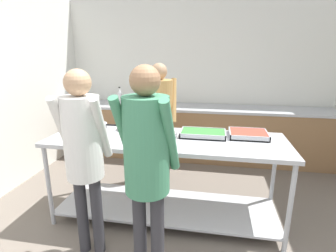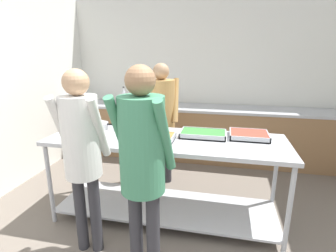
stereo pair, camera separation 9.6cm
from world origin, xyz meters
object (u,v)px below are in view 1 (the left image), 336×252
(sauce_pan, at_px, (97,126))
(water_bottle, at_px, (120,97))
(serving_tray_greens, at_px, (248,134))
(guest_serving_left, at_px, (83,145))
(plate_stack, at_px, (129,127))
(guest_serving_right, at_px, (147,155))
(serving_tray_vegetables, at_px, (155,137))
(serving_tray_roast, at_px, (203,134))
(cook_behind_counter, at_px, (159,112))

(sauce_pan, height_order, water_bottle, water_bottle)
(serving_tray_greens, xyz_separation_m, water_bottle, (-1.94, 1.49, 0.09))
(guest_serving_left, xyz_separation_m, water_bottle, (-0.54, 2.32, 0.01))
(plate_stack, relative_size, guest_serving_left, 0.16)
(guest_serving_left, bearing_deg, serving_tray_greens, 30.67)
(guest_serving_right, bearing_deg, serving_tray_vegetables, 98.59)
(plate_stack, bearing_deg, serving_tray_greens, -1.66)
(serving_tray_greens, relative_size, guest_serving_left, 0.24)
(water_bottle, bearing_deg, serving_tray_roast, -46.29)
(cook_behind_counter, bearing_deg, guest_serving_right, -81.08)
(sauce_pan, height_order, serving_tray_greens, sauce_pan)
(plate_stack, distance_m, water_bottle, 1.59)
(plate_stack, height_order, serving_tray_roast, serving_tray_roast)
(sauce_pan, relative_size, water_bottle, 1.23)
(serving_tray_vegetables, bearing_deg, guest_serving_left, -130.11)
(cook_behind_counter, height_order, water_bottle, cook_behind_counter)
(serving_tray_greens, bearing_deg, guest_serving_right, -129.27)
(sauce_pan, relative_size, serving_tray_vegetables, 0.95)
(serving_tray_greens, bearing_deg, plate_stack, 178.34)
(sauce_pan, height_order, cook_behind_counter, cook_behind_counter)
(serving_tray_roast, bearing_deg, cook_behind_counter, 132.78)
(serving_tray_greens, distance_m, guest_serving_right, 1.29)
(guest_serving_right, xyz_separation_m, water_bottle, (-1.12, 2.49, -0.01))
(guest_serving_right, relative_size, water_bottle, 5.44)
(plate_stack, xyz_separation_m, serving_tray_roast, (0.83, -0.09, 0.00))
(serving_tray_greens, relative_size, guest_serving_right, 0.23)
(serving_tray_roast, distance_m, serving_tray_greens, 0.46)
(serving_tray_vegetables, bearing_deg, serving_tray_greens, 16.28)
(serving_tray_vegetables, xyz_separation_m, water_bottle, (-1.01, 1.76, 0.09))
(plate_stack, height_order, guest_serving_right, guest_serving_right)
(sauce_pan, distance_m, plate_stack, 0.37)
(plate_stack, relative_size, water_bottle, 0.87)
(serving_tray_greens, bearing_deg, water_bottle, 142.46)
(serving_tray_vegetables, height_order, cook_behind_counter, cook_behind_counter)
(plate_stack, height_order, serving_tray_vegetables, serving_tray_vegetables)
(serving_tray_vegetables, distance_m, serving_tray_roast, 0.51)
(sauce_pan, height_order, serving_tray_roast, sauce_pan)
(plate_stack, xyz_separation_m, serving_tray_vegetables, (0.37, -0.31, 0.00))
(sauce_pan, xyz_separation_m, guest_serving_left, (0.25, -0.78, 0.07))
(serving_tray_roast, xyz_separation_m, water_bottle, (-1.48, 1.55, 0.09))
(serving_tray_greens, bearing_deg, serving_tray_roast, -172.89)
(water_bottle, bearing_deg, serving_tray_vegetables, -60.06)
(serving_tray_vegetables, bearing_deg, water_bottle, 119.94)
(sauce_pan, relative_size, guest_serving_left, 0.23)
(guest_serving_right, bearing_deg, water_bottle, 114.31)
(cook_behind_counter, bearing_deg, serving_tray_greens, -29.29)
(plate_stack, bearing_deg, sauce_pan, -167.22)
(serving_tray_greens, xyz_separation_m, guest_serving_right, (-0.82, -1.00, 0.11))
(sauce_pan, height_order, serving_tray_vegetables, sauce_pan)
(guest_serving_right, height_order, cook_behind_counter, guest_serving_right)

